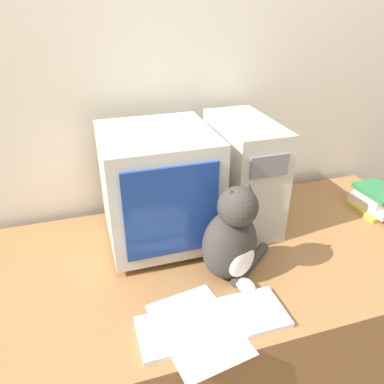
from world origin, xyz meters
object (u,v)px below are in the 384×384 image
Objects in this scene: crt_monitor at (159,187)px; cat at (233,240)px; book_stack at (376,201)px; pen at (166,314)px; computer_tower at (243,173)px; keyboard at (213,322)px.

cat is (0.17, -0.28, -0.07)m from crt_monitor.
pen is (-1.00, -0.31, -0.05)m from book_stack.
cat reaches higher than pen.
crt_monitor reaches higher than cat.
computer_tower reaches higher than cat.
book_stack is at bearing -11.35° from computer_tower.
pen is at bearing -163.02° from book_stack.
computer_tower reaches higher than pen.
cat is at bearing -58.59° from crt_monitor.
crt_monitor is 2.03× the size of book_stack.
keyboard is at bearing -156.53° from book_stack.
crt_monitor is at bearing 104.57° from cat.
keyboard is at bearing -84.31° from crt_monitor.
keyboard is (-0.30, -0.50, -0.20)m from computer_tower.
book_stack reaches higher than pen.
keyboard is 0.14m from pen.
crt_monitor is 2.87× the size of pen.
cat is (-0.17, -0.32, -0.06)m from computer_tower.
computer_tower is 2.83× the size of pen.
cat reaches higher than book_stack.
keyboard is 1.25× the size of cat.
pen is (-0.12, 0.08, -0.01)m from keyboard.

